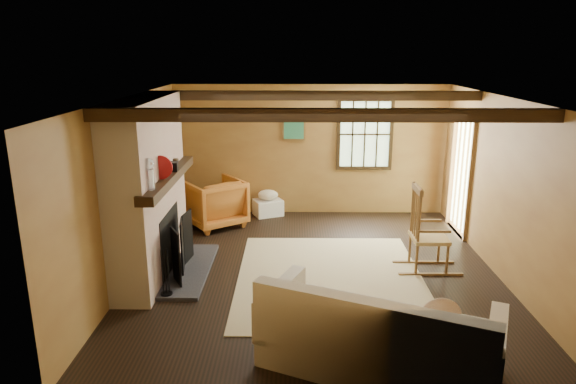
{
  "coord_description": "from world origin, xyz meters",
  "views": [
    {
      "loc": [
        -0.3,
        -6.6,
        2.99
      ],
      "look_at": [
        -0.38,
        0.4,
        1.05
      ],
      "focal_mm": 32.0,
      "sensor_mm": 36.0,
      "label": 1
    }
  ],
  "objects_px": {
    "sofa": "(377,340)",
    "laundry_basket": "(268,207)",
    "rocking_chair": "(426,235)",
    "armchair": "(215,203)",
    "fireplace": "(150,195)"
  },
  "relations": [
    {
      "from": "sofa",
      "to": "armchair",
      "type": "relative_size",
      "value": 2.64
    },
    {
      "from": "rocking_chair",
      "to": "laundry_basket",
      "type": "height_order",
      "value": "rocking_chair"
    },
    {
      "from": "sofa",
      "to": "armchair",
      "type": "xyz_separation_m",
      "value": [
        -2.19,
        4.22,
        0.1
      ]
    },
    {
      "from": "sofa",
      "to": "laundry_basket",
      "type": "distance_m",
      "value": 4.99
    },
    {
      "from": "rocking_chair",
      "to": "armchair",
      "type": "relative_size",
      "value": 1.33
    },
    {
      "from": "sofa",
      "to": "laundry_basket",
      "type": "relative_size",
      "value": 4.88
    },
    {
      "from": "rocking_chair",
      "to": "sofa",
      "type": "height_order",
      "value": "rocking_chair"
    },
    {
      "from": "fireplace",
      "to": "rocking_chair",
      "type": "height_order",
      "value": "fireplace"
    },
    {
      "from": "fireplace",
      "to": "armchair",
      "type": "height_order",
      "value": "fireplace"
    },
    {
      "from": "fireplace",
      "to": "rocking_chair",
      "type": "bearing_deg",
      "value": 1.79
    },
    {
      "from": "fireplace",
      "to": "sofa",
      "type": "xyz_separation_m",
      "value": [
        2.73,
        -2.27,
        -0.78
      ]
    },
    {
      "from": "armchair",
      "to": "sofa",
      "type": "bearing_deg",
      "value": 81.49
    },
    {
      "from": "fireplace",
      "to": "laundry_basket",
      "type": "xyz_separation_m",
      "value": [
        1.45,
        2.55,
        -0.95
      ]
    },
    {
      "from": "rocking_chair",
      "to": "laundry_basket",
      "type": "distance_m",
      "value": 3.38
    },
    {
      "from": "laundry_basket",
      "to": "armchair",
      "type": "xyz_separation_m",
      "value": [
        -0.9,
        -0.6,
        0.27
      ]
    }
  ]
}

